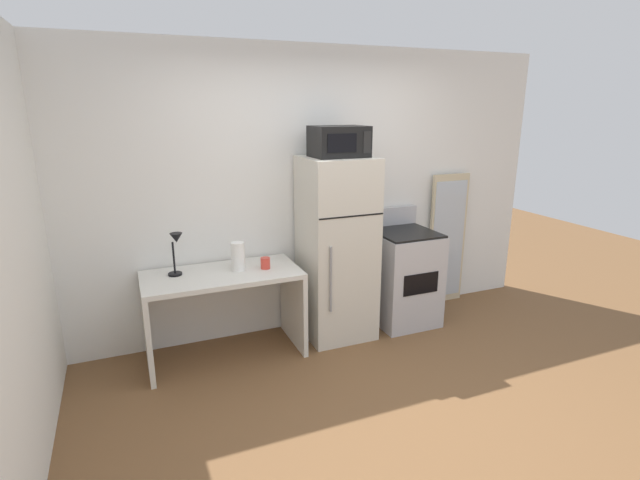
{
  "coord_description": "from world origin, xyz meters",
  "views": [
    {
      "loc": [
        -1.58,
        -2.44,
        2.07
      ],
      "look_at": [
        -0.1,
        1.1,
        1.0
      ],
      "focal_mm": 26.92,
      "sensor_mm": 36.0,
      "label": 1
    }
  ],
  "objects_px": {
    "desk": "(223,297)",
    "desk_lamp": "(176,247)",
    "oven_range": "(403,276)",
    "refrigerator": "(337,249)",
    "leaning_mirror": "(447,239)",
    "coffee_mug": "(265,263)",
    "microwave": "(339,142)",
    "paper_towel_roll": "(238,256)"
  },
  "relations": [
    {
      "from": "desk",
      "to": "desk_lamp",
      "type": "bearing_deg",
      "value": 167.32
    },
    {
      "from": "desk_lamp",
      "to": "oven_range",
      "type": "height_order",
      "value": "desk_lamp"
    },
    {
      "from": "desk_lamp",
      "to": "refrigerator",
      "type": "height_order",
      "value": "refrigerator"
    },
    {
      "from": "leaning_mirror",
      "to": "refrigerator",
      "type": "bearing_deg",
      "value": -169.97
    },
    {
      "from": "desk",
      "to": "coffee_mug",
      "type": "relative_size",
      "value": 13.48
    },
    {
      "from": "microwave",
      "to": "oven_range",
      "type": "bearing_deg",
      "value": 1.27
    },
    {
      "from": "microwave",
      "to": "refrigerator",
      "type": "bearing_deg",
      "value": 90.33
    },
    {
      "from": "desk_lamp",
      "to": "oven_range",
      "type": "xyz_separation_m",
      "value": [
        2.1,
        -0.06,
        -0.52
      ]
    },
    {
      "from": "desk_lamp",
      "to": "coffee_mug",
      "type": "relative_size",
      "value": 3.72
    },
    {
      "from": "desk_lamp",
      "to": "leaning_mirror",
      "type": "bearing_deg",
      "value": 3.98
    },
    {
      "from": "desk",
      "to": "refrigerator",
      "type": "relative_size",
      "value": 0.77
    },
    {
      "from": "microwave",
      "to": "desk",
      "type": "bearing_deg",
      "value": -180.0
    },
    {
      "from": "refrigerator",
      "to": "coffee_mug",
      "type": "bearing_deg",
      "value": -175.34
    },
    {
      "from": "coffee_mug",
      "to": "microwave",
      "type": "bearing_deg",
      "value": 2.9
    },
    {
      "from": "coffee_mug",
      "to": "microwave",
      "type": "relative_size",
      "value": 0.21
    },
    {
      "from": "paper_towel_roll",
      "to": "microwave",
      "type": "bearing_deg",
      "value": -0.68
    },
    {
      "from": "desk_lamp",
      "to": "paper_towel_roll",
      "type": "bearing_deg",
      "value": -7.68
    },
    {
      "from": "desk",
      "to": "refrigerator",
      "type": "distance_m",
      "value": 1.09
    },
    {
      "from": "leaning_mirror",
      "to": "oven_range",
      "type": "bearing_deg",
      "value": -159.91
    },
    {
      "from": "desk_lamp",
      "to": "desk",
      "type": "bearing_deg",
      "value": -12.68
    },
    {
      "from": "paper_towel_roll",
      "to": "oven_range",
      "type": "bearing_deg",
      "value": 0.18
    },
    {
      "from": "paper_towel_roll",
      "to": "desk_lamp",
      "type": "bearing_deg",
      "value": 172.32
    },
    {
      "from": "coffee_mug",
      "to": "leaning_mirror",
      "type": "height_order",
      "value": "leaning_mirror"
    },
    {
      "from": "paper_towel_roll",
      "to": "leaning_mirror",
      "type": "distance_m",
      "value": 2.34
    },
    {
      "from": "oven_range",
      "to": "desk_lamp",
      "type": "bearing_deg",
      "value": 178.36
    },
    {
      "from": "desk_lamp",
      "to": "microwave",
      "type": "distance_m",
      "value": 1.6
    },
    {
      "from": "desk_lamp",
      "to": "microwave",
      "type": "xyz_separation_m",
      "value": [
        1.39,
        -0.08,
        0.79
      ]
    },
    {
      "from": "coffee_mug",
      "to": "microwave",
      "type": "height_order",
      "value": "microwave"
    },
    {
      "from": "desk_lamp",
      "to": "coffee_mug",
      "type": "xyz_separation_m",
      "value": [
        0.7,
        -0.11,
        -0.19
      ]
    },
    {
      "from": "desk",
      "to": "desk_lamp",
      "type": "height_order",
      "value": "desk_lamp"
    },
    {
      "from": "coffee_mug",
      "to": "refrigerator",
      "type": "relative_size",
      "value": 0.06
    },
    {
      "from": "desk",
      "to": "oven_range",
      "type": "relative_size",
      "value": 1.16
    },
    {
      "from": "paper_towel_roll",
      "to": "leaning_mirror",
      "type": "xyz_separation_m",
      "value": [
        2.32,
        0.26,
        -0.17
      ]
    },
    {
      "from": "coffee_mug",
      "to": "microwave",
      "type": "distance_m",
      "value": 1.2
    },
    {
      "from": "refrigerator",
      "to": "leaning_mirror",
      "type": "height_order",
      "value": "refrigerator"
    },
    {
      "from": "desk",
      "to": "coffee_mug",
      "type": "height_order",
      "value": "coffee_mug"
    },
    {
      "from": "desk",
      "to": "oven_range",
      "type": "xyz_separation_m",
      "value": [
        1.77,
        0.02,
        -0.07
      ]
    },
    {
      "from": "oven_range",
      "to": "paper_towel_roll",
      "type": "bearing_deg",
      "value": -179.82
    },
    {
      "from": "paper_towel_roll",
      "to": "oven_range",
      "type": "xyz_separation_m",
      "value": [
        1.62,
        0.01,
        -0.4
      ]
    },
    {
      "from": "desk",
      "to": "leaning_mirror",
      "type": "bearing_deg",
      "value": 6.28
    },
    {
      "from": "desk",
      "to": "leaning_mirror",
      "type": "xyz_separation_m",
      "value": [
        2.46,
        0.27,
        0.17
      ]
    },
    {
      "from": "paper_towel_roll",
      "to": "leaning_mirror",
      "type": "bearing_deg",
      "value": 6.4
    }
  ]
}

